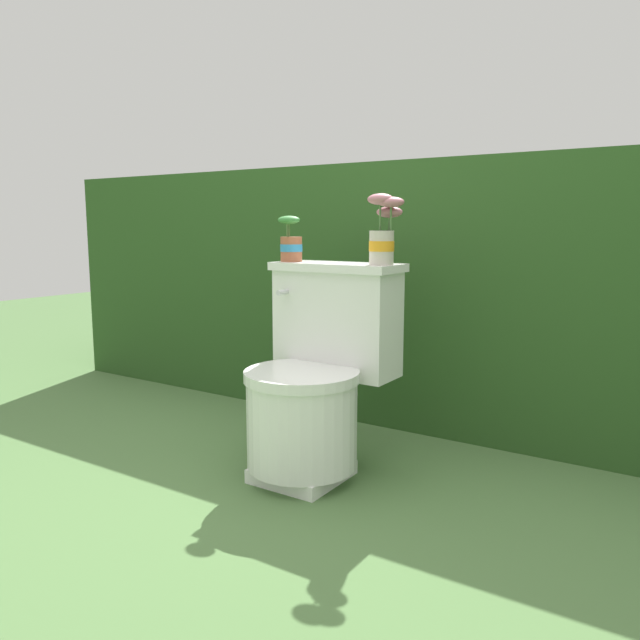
# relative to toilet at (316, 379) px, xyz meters

# --- Properties ---
(ground_plane) EXTENTS (12.00, 12.00, 0.00)m
(ground_plane) POSITION_rel_toilet_xyz_m (-0.06, -0.07, -0.35)
(ground_plane) COLOR #4C703D
(hedge_backdrop) EXTENTS (3.98, 0.61, 1.17)m
(hedge_backdrop) POSITION_rel_toilet_xyz_m (-0.06, 0.88, 0.24)
(hedge_backdrop) COLOR #284C1E
(hedge_backdrop) RESTS_ON ground
(toilet) EXTENTS (0.49, 0.55, 0.76)m
(toilet) POSITION_rel_toilet_xyz_m (0.00, 0.00, 0.00)
(toilet) COLOR white
(toilet) RESTS_ON ground
(potted_plant_left) EXTENTS (0.10, 0.09, 0.17)m
(potted_plant_left) POSITION_rel_toilet_xyz_m (-0.20, 0.12, 0.49)
(potted_plant_left) COLOR #9E5638
(potted_plant_left) RESTS_ON toilet
(potted_plant_midleft) EXTENTS (0.13, 0.11, 0.25)m
(potted_plant_midleft) POSITION_rel_toilet_xyz_m (0.20, 0.12, 0.53)
(potted_plant_midleft) COLOR beige
(potted_plant_midleft) RESTS_ON toilet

